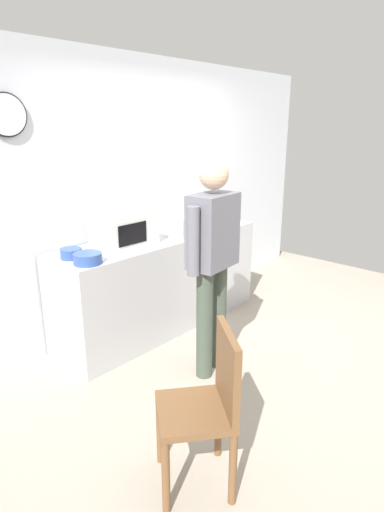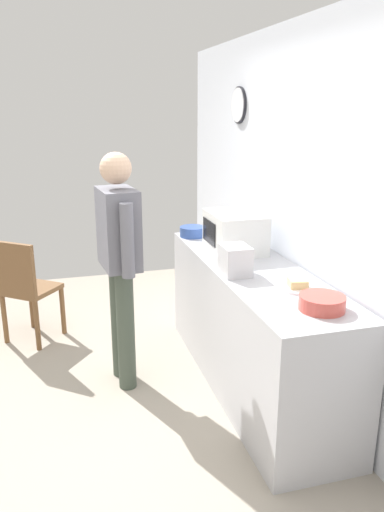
% 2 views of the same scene
% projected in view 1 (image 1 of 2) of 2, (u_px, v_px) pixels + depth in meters
% --- Properties ---
extents(ground_plane, '(6.00, 6.00, 0.00)m').
position_uv_depth(ground_plane, '(270.00, 362.00, 3.64)').
color(ground_plane, '#9E9384').
extents(back_wall, '(5.40, 0.13, 2.60)m').
position_uv_depth(back_wall, '(142.00, 193.00, 4.27)').
color(back_wall, silver).
rests_on(back_wall, ground_plane).
extents(kitchen_counter, '(2.22, 0.62, 0.93)m').
position_uv_depth(kitchen_counter, '(161.00, 282.00, 4.19)').
color(kitchen_counter, '#B7B7BC').
rests_on(kitchen_counter, ground_plane).
extents(microwave, '(0.50, 0.39, 0.30)m').
position_uv_depth(microwave, '(124.00, 229.00, 3.72)').
color(microwave, silver).
rests_on(microwave, kitchen_counter).
extents(sandwich_plate, '(0.23, 0.23, 0.07)m').
position_uv_depth(sandwich_plate, '(189.00, 224.00, 4.45)').
color(sandwich_plate, white).
rests_on(sandwich_plate, kitchen_counter).
extents(salad_bowl, '(0.26, 0.26, 0.08)m').
position_uv_depth(salad_bowl, '(211.00, 218.00, 4.67)').
color(salad_bowl, '#C64C42').
rests_on(salad_bowl, kitchen_counter).
extents(cereal_bowl, '(0.17, 0.17, 0.08)m').
position_uv_depth(cereal_bowl, '(71.00, 253.00, 3.39)').
color(cereal_bowl, '#33519E').
rests_on(cereal_bowl, kitchen_counter).
extents(mixing_bowl, '(0.22, 0.22, 0.09)m').
position_uv_depth(mixing_bowl, '(88.00, 258.00, 3.26)').
color(mixing_bowl, '#33519E').
rests_on(mixing_bowl, kitchen_counter).
extents(toaster, '(0.22, 0.18, 0.20)m').
position_uv_depth(toaster, '(184.00, 227.00, 3.99)').
color(toaster, silver).
rests_on(toaster, kitchen_counter).
extents(fork_utensil, '(0.16, 0.10, 0.01)m').
position_uv_depth(fork_utensil, '(89.00, 244.00, 3.77)').
color(fork_utensil, silver).
rests_on(fork_utensil, kitchen_counter).
extents(spoon_utensil, '(0.15, 0.12, 0.01)m').
position_uv_depth(spoon_utensil, '(54.00, 253.00, 3.53)').
color(spoon_utensil, silver).
rests_on(spoon_utensil, kitchen_counter).
extents(person_standing, '(0.59, 0.28, 1.73)m').
position_uv_depth(person_standing, '(213.00, 254.00, 3.23)').
color(person_standing, '#404B3F').
rests_on(person_standing, ground_plane).
extents(wooden_chair, '(0.56, 0.56, 0.94)m').
position_uv_depth(wooden_chair, '(208.00, 402.00, 2.29)').
color(wooden_chair, brown).
rests_on(wooden_chair, ground_plane).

